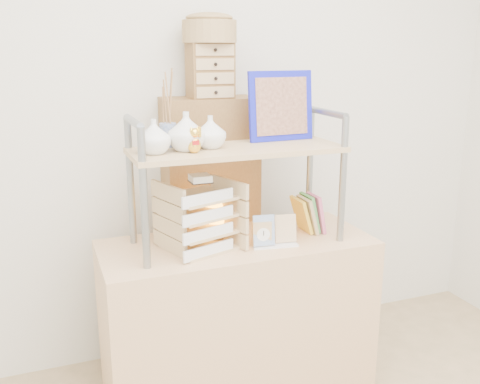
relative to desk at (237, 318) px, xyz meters
The scene contains 10 objects.
room_shell 1.55m from the desk, 90.00° to the right, with size 3.42×3.41×2.61m.
desk is the anchor object (origin of this frame).
cabinet 0.48m from the desk, 90.58° to the left, with size 0.45×0.24×1.35m, color brown.
hutch 0.81m from the desk, 167.13° to the left, with size 0.90×0.34×0.73m.
letter_tray 0.53m from the desk, behind, with size 0.33×0.32×0.32m.
salt_lamp 0.50m from the desk, 133.64° to the left, with size 0.14×0.13×0.22m.
desk_clock 0.45m from the desk, 53.40° to the right, with size 0.09×0.05×0.11m.
postcard_stand 0.45m from the desk, 40.24° to the right, with size 0.21×0.08×0.14m.
drawer_chest 1.15m from the desk, 90.61° to the left, with size 0.20×0.16×0.25m.
woven_basket 1.32m from the desk, 90.61° to the left, with size 0.25×0.25×0.10m, color brown.
Camera 1 is at (-0.78, -0.88, 1.57)m, focal length 40.00 mm.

